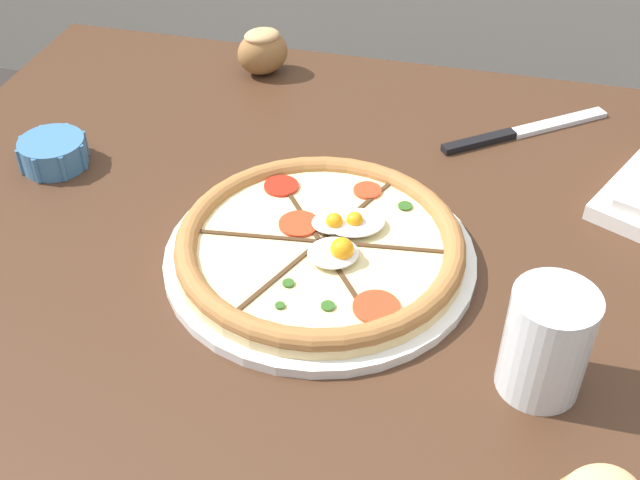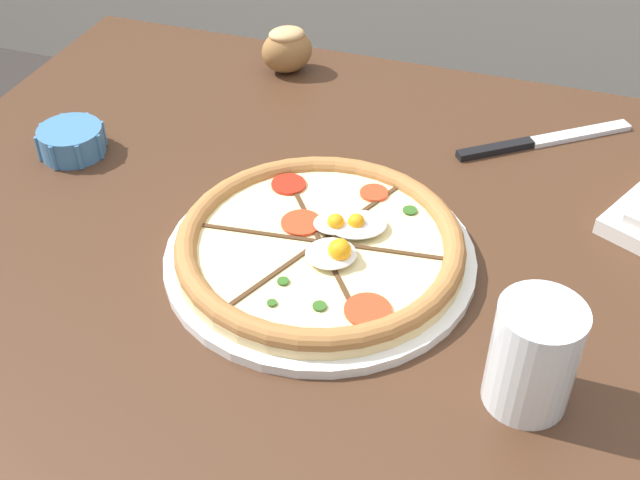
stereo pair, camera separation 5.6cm
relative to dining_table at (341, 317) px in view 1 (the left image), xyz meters
name	(u,v)px [view 1 (the left image)]	position (x,y,z in m)	size (l,w,h in m)	color
dining_table	(341,317)	(0.00, 0.00, 0.00)	(1.16, 0.94, 0.76)	#422819
pizza	(321,247)	(-0.02, -0.02, 0.13)	(0.35, 0.35, 0.06)	white
ramekin_bowl	(53,152)	(-0.40, 0.08, 0.13)	(0.09, 0.09, 0.04)	teal
bread_piece_mid	(263,51)	(-0.21, 0.38, 0.14)	(0.10, 0.10, 0.07)	olive
knife_main	(524,131)	(0.19, 0.30, 0.11)	(0.22, 0.17, 0.01)	silver
water_glass	(545,347)	(0.22, -0.14, 0.16)	(0.08, 0.08, 0.11)	white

